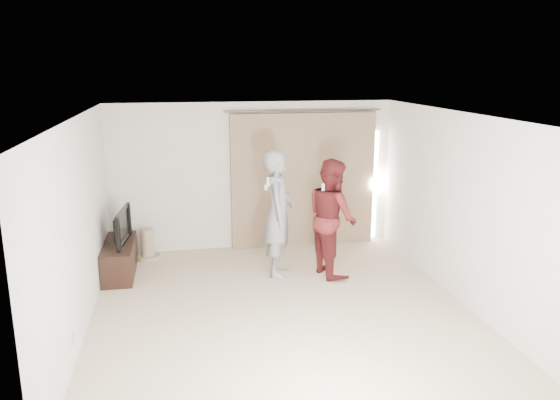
% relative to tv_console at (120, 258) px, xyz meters
% --- Properties ---
extents(floor, '(5.50, 5.50, 0.00)m').
position_rel_tv_console_xyz_m(floor, '(2.27, -1.79, -0.25)').
color(floor, '#C4AE93').
rests_on(floor, ground).
extents(wall_back, '(5.00, 0.04, 2.60)m').
position_rel_tv_console_xyz_m(wall_back, '(2.27, 0.96, 1.05)').
color(wall_back, silver).
rests_on(wall_back, ground).
extents(wall_left, '(0.04, 5.50, 2.60)m').
position_rel_tv_console_xyz_m(wall_left, '(-0.23, -1.79, 1.05)').
color(wall_left, silver).
rests_on(wall_left, ground).
extents(ceiling, '(5.00, 5.50, 0.01)m').
position_rel_tv_console_xyz_m(ceiling, '(2.27, -1.79, 2.35)').
color(ceiling, silver).
rests_on(ceiling, wall_back).
extents(curtain, '(2.80, 0.11, 2.46)m').
position_rel_tv_console_xyz_m(curtain, '(3.18, 0.90, 0.95)').
color(curtain, '#8D7256').
rests_on(curtain, ground).
extents(tv_console, '(0.45, 1.31, 0.50)m').
position_rel_tv_console_xyz_m(tv_console, '(0.00, 0.00, 0.00)').
color(tv_console, black).
rests_on(tv_console, ground).
extents(tv, '(0.22, 0.95, 0.54)m').
position_rel_tv_console_xyz_m(tv, '(0.00, 0.00, 0.52)').
color(tv, black).
rests_on(tv, tv_console).
extents(scratching_post, '(0.40, 0.40, 0.53)m').
position_rel_tv_console_xyz_m(scratching_post, '(0.40, 0.61, -0.04)').
color(scratching_post, tan).
rests_on(scratching_post, ground).
extents(person_man, '(0.65, 0.82, 1.97)m').
position_rel_tv_console_xyz_m(person_man, '(2.46, -0.45, 0.73)').
color(person_man, gray).
rests_on(person_man, ground).
extents(person_woman, '(0.85, 1.01, 1.84)m').
position_rel_tv_console_xyz_m(person_woman, '(3.28, -0.58, 0.67)').
color(person_woman, '#57181A').
rests_on(person_woman, ground).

